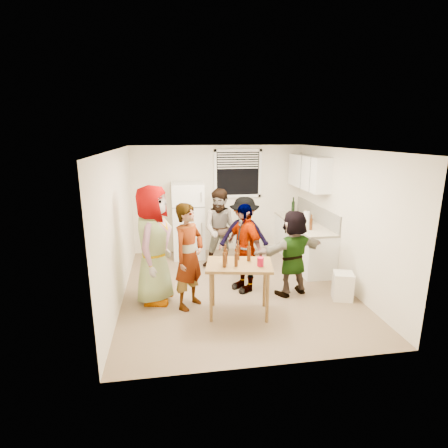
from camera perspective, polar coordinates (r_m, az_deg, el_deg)
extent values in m
cube|color=white|center=(7.93, -5.88, 0.58)|extent=(0.70, 0.70, 1.70)
cube|color=white|center=(7.87, 12.65, -3.00)|extent=(0.60, 2.20, 0.86)
cube|color=beige|center=(7.75, 12.84, 0.18)|extent=(0.64, 2.22, 0.04)
cube|color=#B2AEA2|center=(7.81, 14.87, 1.68)|extent=(0.03, 2.20, 0.36)
cube|color=white|center=(7.79, 13.64, 8.22)|extent=(0.34, 1.60, 0.70)
cylinder|color=white|center=(7.56, 13.25, -0.05)|extent=(0.13, 0.13, 0.28)
cylinder|color=black|center=(8.50, 11.16, 1.67)|extent=(0.08, 0.08, 0.30)
cylinder|color=#47230C|center=(7.14, 13.95, -0.94)|extent=(0.06, 0.06, 0.23)
cylinder|color=#101DBE|center=(7.13, 12.60, -0.89)|extent=(0.10, 0.10, 0.13)
cube|color=gold|center=(8.13, 13.39, 1.55)|extent=(0.02, 0.19, 0.16)
cube|color=white|center=(6.36, 18.82, -9.43)|extent=(0.41, 0.41, 0.47)
cylinder|color=#47230C|center=(5.24, 1.99, -6.89)|extent=(0.05, 0.05, 0.21)
cylinder|color=#A90A28|center=(5.27, 5.94, -6.83)|extent=(0.10, 0.10, 0.13)
imported|color=#989898|center=(6.21, -11.02, -12.05)|extent=(2.15, 1.44, 0.63)
imported|color=#141933|center=(5.94, -5.53, -13.12)|extent=(1.71, 1.60, 0.41)
imported|color=#4F3420|center=(7.47, -0.38, -7.07)|extent=(1.19, 1.82, 0.63)
imported|color=#3B3A3F|center=(7.22, 3.21, -7.90)|extent=(1.23, 1.70, 0.58)
imported|color=black|center=(6.50, 3.23, -10.54)|extent=(1.83, 1.51, 0.39)
imported|color=#BE593B|center=(6.44, 10.87, -11.02)|extent=(1.80, 1.87, 0.45)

